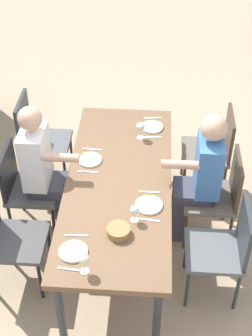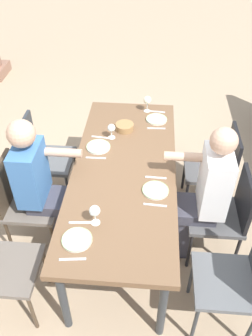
{
  "view_description": "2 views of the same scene",
  "coord_description": "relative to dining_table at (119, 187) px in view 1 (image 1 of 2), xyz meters",
  "views": [
    {
      "loc": [
        2.94,
        0.26,
        3.39
      ],
      "look_at": [
        -0.03,
        0.06,
        0.87
      ],
      "focal_mm": 52.96,
      "sensor_mm": 36.0,
      "label": 1
    },
    {
      "loc": [
        -2.17,
        -0.19,
        2.62
      ],
      "look_at": [
        -0.09,
        -0.02,
        0.84
      ],
      "focal_mm": 37.54,
      "sensor_mm": 36.0,
      "label": 2
    }
  ],
  "objects": [
    {
      "name": "ground_plane",
      "position": [
        0.0,
        0.0,
        -0.69
      ],
      "size": [
        16.0,
        16.0,
        0.0
      ],
      "primitive_type": "plane",
      "color": "tan"
    },
    {
      "name": "dining_table",
      "position": [
        0.0,
        0.0,
        0.0
      ],
      "size": [
        2.08,
        0.84,
        0.75
      ],
      "color": "brown",
      "rests_on": "ground"
    },
    {
      "name": "chair_west_north",
      "position": [
        -0.81,
        0.84,
        -0.17
      ],
      "size": [
        0.44,
        0.44,
        0.89
      ],
      "color": "#6A6158",
      "rests_on": "ground"
    },
    {
      "name": "chair_west_south",
      "position": [
        -0.81,
        -0.85,
        -0.13
      ],
      "size": [
        0.44,
        0.44,
        0.96
      ],
      "color": "#5B5E61",
      "rests_on": "ground"
    },
    {
      "name": "chair_mid_north",
      "position": [
        -0.18,
        0.84,
        -0.18
      ],
      "size": [
        0.44,
        0.44,
        0.88
      ],
      "color": "#6A6158",
      "rests_on": "ground"
    },
    {
      "name": "chair_mid_south",
      "position": [
        -0.18,
        -0.84,
        -0.19
      ],
      "size": [
        0.44,
        0.44,
        0.86
      ],
      "color": "#4F4F50",
      "rests_on": "ground"
    },
    {
      "name": "chair_east_north",
      "position": [
        0.41,
        0.84,
        -0.18
      ],
      "size": [
        0.44,
        0.44,
        0.88
      ],
      "color": "#5B5E61",
      "rests_on": "ground"
    },
    {
      "name": "chair_east_south",
      "position": [
        0.41,
        -0.84,
        -0.19
      ],
      "size": [
        0.44,
        0.44,
        0.86
      ],
      "color": "#4F4F50",
      "rests_on": "ground"
    },
    {
      "name": "diner_woman_green",
      "position": [
        -0.18,
        0.66,
        0.0
      ],
      "size": [
        0.35,
        0.49,
        1.29
      ],
      "color": "#3F3F4C",
      "rests_on": "ground"
    },
    {
      "name": "diner_man_white",
      "position": [
        -0.18,
        -0.64,
        0.0
      ],
      "size": [
        0.35,
        0.49,
        1.3
      ],
      "color": "#3F3F4C",
      "rests_on": "ground"
    },
    {
      "name": "plate_0",
      "position": [
        -0.76,
        0.25,
        0.07
      ],
      "size": [
        0.2,
        0.2,
        0.02
      ],
      "color": "white",
      "rests_on": "dining_table"
    },
    {
      "name": "wine_glass_0",
      "position": [
        -0.6,
        0.15,
        0.18
      ],
      "size": [
        0.08,
        0.08,
        0.16
      ],
      "color": "white",
      "rests_on": "dining_table"
    },
    {
      "name": "fork_0",
      "position": [
        -0.91,
        0.25,
        0.07
      ],
      "size": [
        0.04,
        0.17,
        0.01
      ],
      "primitive_type": "cube",
      "rotation": [
        0.0,
        0.0,
        0.11
      ],
      "color": "silver",
      "rests_on": "dining_table"
    },
    {
      "name": "spoon_0",
      "position": [
        -0.61,
        0.25,
        0.07
      ],
      "size": [
        0.03,
        0.17,
        0.01
      ],
      "primitive_type": "cube",
      "rotation": [
        0.0,
        0.0,
        0.08
      ],
      "color": "silver",
      "rests_on": "dining_table"
    },
    {
      "name": "plate_1",
      "position": [
        -0.25,
        -0.26,
        0.07
      ],
      "size": [
        0.2,
        0.2,
        0.02
      ],
      "color": "white",
      "rests_on": "dining_table"
    },
    {
      "name": "fork_1",
      "position": [
        -0.4,
        -0.26,
        0.07
      ],
      "size": [
        0.03,
        0.17,
        0.01
      ],
      "primitive_type": "cube",
      "rotation": [
        0.0,
        0.0,
        -0.06
      ],
      "color": "silver",
      "rests_on": "dining_table"
    },
    {
      "name": "spoon_1",
      "position": [
        -0.1,
        -0.26,
        0.07
      ],
      "size": [
        0.02,
        0.17,
        0.01
      ],
      "primitive_type": "cube",
      "rotation": [
        0.0,
        0.0,
        -0.04
      ],
      "color": "silver",
      "rests_on": "dining_table"
    },
    {
      "name": "plate_2",
      "position": [
        0.26,
        0.25,
        0.07
      ],
      "size": [
        0.21,
        0.21,
        0.02
      ],
      "color": "white",
      "rests_on": "dining_table"
    },
    {
      "name": "wine_glass_2",
      "position": [
        0.42,
        0.15,
        0.17
      ],
      "size": [
        0.07,
        0.07,
        0.14
      ],
      "color": "white",
      "rests_on": "dining_table"
    },
    {
      "name": "fork_2",
      "position": [
        0.11,
        0.25,
        0.07
      ],
      "size": [
        0.02,
        0.17,
        0.01
      ],
      "primitive_type": "cube",
      "rotation": [
        0.0,
        0.0,
        0.01
      ],
      "color": "silver",
      "rests_on": "dining_table"
    },
    {
      "name": "spoon_2",
      "position": [
        0.41,
        0.25,
        0.07
      ],
      "size": [
        0.04,
        0.17,
        0.01
      ],
      "primitive_type": "cube",
      "rotation": [
        0.0,
        0.0,
        -0.12
      ],
      "color": "silver",
      "rests_on": "dining_table"
    },
    {
      "name": "plate_3",
      "position": [
        0.75,
        -0.25,
        0.07
      ],
      "size": [
        0.21,
        0.21,
        0.02
      ],
      "color": "white",
      "rests_on": "dining_table"
    },
    {
      "name": "wine_glass_3",
      "position": [
        0.91,
        -0.15,
        0.19
      ],
      "size": [
        0.08,
        0.08,
        0.17
      ],
      "color": "white",
      "rests_on": "dining_table"
    },
    {
      "name": "fork_3",
      "position": [
        0.6,
        -0.25,
        0.07
      ],
      "size": [
        0.02,
        0.17,
        0.01
      ],
      "primitive_type": "cube",
      "rotation": [
        0.0,
        0.0,
        0.04
      ],
      "color": "silver",
      "rests_on": "dining_table"
    },
    {
      "name": "spoon_3",
      "position": [
        0.9,
        -0.25,
        0.07
      ],
      "size": [
        0.03,
        0.17,
        0.01
      ],
      "primitive_type": "cube",
      "rotation": [
        0.0,
        0.0,
        -0.09
      ],
      "color": "silver",
      "rests_on": "dining_table"
    },
    {
      "name": "bread_basket",
      "position": [
        0.56,
        0.04,
        0.09
      ],
      "size": [
        0.17,
        0.17,
        0.06
      ],
      "primitive_type": "cylinder",
      "color": "#9E7547",
      "rests_on": "dining_table"
    }
  ]
}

